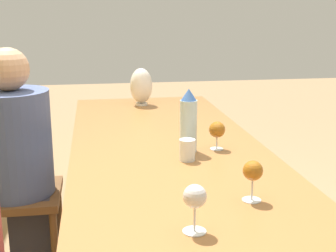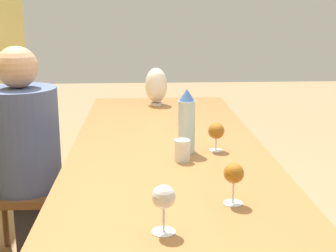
{
  "view_description": "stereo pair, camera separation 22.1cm",
  "coord_description": "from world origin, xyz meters",
  "px_view_note": "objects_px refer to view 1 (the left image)",
  "views": [
    {
      "loc": [
        -1.87,
        0.34,
        1.41
      ],
      "look_at": [
        0.25,
        0.0,
        0.86
      ],
      "focal_mm": 50.0,
      "sensor_mm": 36.0,
      "label": 1
    },
    {
      "loc": [
        -1.89,
        0.12,
        1.41
      ],
      "look_at": [
        0.25,
        0.0,
        0.86
      ],
      "focal_mm": 50.0,
      "sensor_mm": 36.0,
      "label": 2
    }
  ],
  "objects_px": {
    "wine_glass_1": "(253,172)",
    "water_bottle": "(188,121)",
    "vase": "(141,86)",
    "person_far": "(18,159)",
    "wine_glass_3": "(195,198)",
    "chair_far": "(2,182)",
    "wine_glass_0": "(217,130)",
    "water_tumbler": "(187,150)"
  },
  "relations": [
    {
      "from": "wine_glass_1",
      "to": "water_bottle",
      "type": "bearing_deg",
      "value": 9.89
    },
    {
      "from": "vase",
      "to": "person_far",
      "type": "distance_m",
      "value": 1.03
    },
    {
      "from": "wine_glass_3",
      "to": "chair_far",
      "type": "xyz_separation_m",
      "value": [
        1.17,
        0.78,
        -0.35
      ]
    },
    {
      "from": "water_bottle",
      "to": "wine_glass_3",
      "type": "xyz_separation_m",
      "value": [
        -0.79,
        0.14,
        -0.03
      ]
    },
    {
      "from": "wine_glass_1",
      "to": "wine_glass_0",
      "type": "bearing_deg",
      "value": -3.4
    },
    {
      "from": "vase",
      "to": "wine_glass_3",
      "type": "xyz_separation_m",
      "value": [
        -1.87,
        0.04,
        -0.02
      ]
    },
    {
      "from": "vase",
      "to": "wine_glass_1",
      "type": "xyz_separation_m",
      "value": [
        -1.67,
        -0.21,
        -0.03
      ]
    },
    {
      "from": "water_bottle",
      "to": "vase",
      "type": "bearing_deg",
      "value": 5.46
    },
    {
      "from": "wine_glass_1",
      "to": "person_far",
      "type": "distance_m",
      "value": 1.36
    },
    {
      "from": "water_bottle",
      "to": "water_tumbler",
      "type": "height_order",
      "value": "water_bottle"
    },
    {
      "from": "water_bottle",
      "to": "wine_glass_0",
      "type": "relative_size",
      "value": 2.2
    },
    {
      "from": "vase",
      "to": "water_bottle",
      "type": "bearing_deg",
      "value": -174.54
    },
    {
      "from": "wine_glass_0",
      "to": "chair_far",
      "type": "relative_size",
      "value": 0.14
    },
    {
      "from": "wine_glass_1",
      "to": "person_far",
      "type": "bearing_deg",
      "value": 43.51
    },
    {
      "from": "wine_glass_0",
      "to": "person_far",
      "type": "bearing_deg",
      "value": 68.8
    },
    {
      "from": "wine_glass_0",
      "to": "vase",
      "type": "bearing_deg",
      "value": 12.74
    },
    {
      "from": "wine_glass_1",
      "to": "chair_far",
      "type": "bearing_deg",
      "value": 46.27
    },
    {
      "from": "vase",
      "to": "water_tumbler",
      "type": "bearing_deg",
      "value": -176.53
    },
    {
      "from": "vase",
      "to": "person_far",
      "type": "relative_size",
      "value": 0.21
    },
    {
      "from": "person_far",
      "to": "wine_glass_1",
      "type": "bearing_deg",
      "value": -136.49
    },
    {
      "from": "wine_glass_1",
      "to": "wine_glass_3",
      "type": "bearing_deg",
      "value": 128.74
    },
    {
      "from": "wine_glass_3",
      "to": "person_far",
      "type": "xyz_separation_m",
      "value": [
        1.17,
        0.68,
        -0.23
      ]
    },
    {
      "from": "wine_glass_3",
      "to": "chair_far",
      "type": "height_order",
      "value": "chair_far"
    },
    {
      "from": "water_bottle",
      "to": "wine_glass_1",
      "type": "height_order",
      "value": "water_bottle"
    },
    {
      "from": "vase",
      "to": "wine_glass_0",
      "type": "xyz_separation_m",
      "value": [
        -1.07,
        -0.24,
        -0.04
      ]
    },
    {
      "from": "water_bottle",
      "to": "wine_glass_1",
      "type": "relative_size",
      "value": 2.04
    },
    {
      "from": "vase",
      "to": "wine_glass_0",
      "type": "height_order",
      "value": "vase"
    },
    {
      "from": "vase",
      "to": "wine_glass_3",
      "type": "bearing_deg",
      "value": 178.85
    },
    {
      "from": "water_tumbler",
      "to": "wine_glass_1",
      "type": "xyz_separation_m",
      "value": [
        -0.46,
        -0.13,
        0.06
      ]
    },
    {
      "from": "water_bottle",
      "to": "chair_far",
      "type": "distance_m",
      "value": 1.07
    },
    {
      "from": "wine_glass_1",
      "to": "person_far",
      "type": "relative_size",
      "value": 0.12
    },
    {
      "from": "vase",
      "to": "wine_glass_1",
      "type": "height_order",
      "value": "vase"
    },
    {
      "from": "person_far",
      "to": "chair_far",
      "type": "bearing_deg",
      "value": 90.0
    },
    {
      "from": "wine_glass_3",
      "to": "person_far",
      "type": "distance_m",
      "value": 1.37
    },
    {
      "from": "water_tumbler",
      "to": "chair_far",
      "type": "height_order",
      "value": "chair_far"
    },
    {
      "from": "water_tumbler",
      "to": "wine_glass_0",
      "type": "height_order",
      "value": "wine_glass_0"
    },
    {
      "from": "vase",
      "to": "wine_glass_3",
      "type": "relative_size",
      "value": 1.7
    },
    {
      "from": "chair_far",
      "to": "person_far",
      "type": "relative_size",
      "value": 0.81
    },
    {
      "from": "water_tumbler",
      "to": "wine_glass_0",
      "type": "distance_m",
      "value": 0.22
    },
    {
      "from": "water_tumbler",
      "to": "water_bottle",
      "type": "bearing_deg",
      "value": -13.35
    },
    {
      "from": "water_tumbler",
      "to": "vase",
      "type": "bearing_deg",
      "value": 3.47
    },
    {
      "from": "chair_far",
      "to": "wine_glass_0",
      "type": "bearing_deg",
      "value": -109.47
    }
  ]
}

